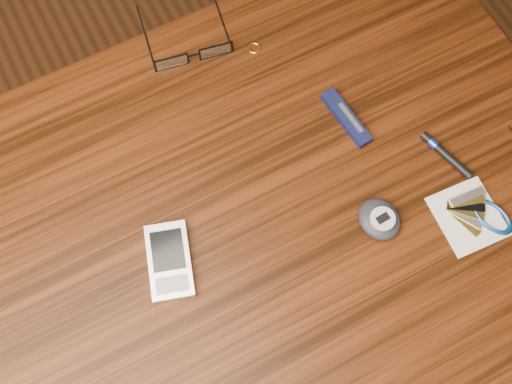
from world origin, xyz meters
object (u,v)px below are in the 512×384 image
Objects in this scene: desk at (239,257)px; eyeglasses at (193,53)px; notepad_keys at (479,215)px; pocket_knife at (346,118)px; pedometer at (380,219)px; pda_phone at (169,261)px.

eyeglasses reaches higher than desk.
pocket_knife is (-0.08, 0.21, 0.00)m from notepad_keys.
eyeglasses is 2.22× the size of pedometer.
pedometer reaches higher than pocket_knife.
pedometer is 0.14m from notepad_keys.
desk is 0.14m from pda_phone.
pocket_knife is at bearing 13.45° from pda_phone.
pedometer reaches higher than pda_phone.
pocket_knife is at bearing -52.74° from eyeglasses.
desk is 0.26m from pocket_knife.
pocket_knife is (0.31, 0.07, -0.00)m from pda_phone.
pedometer reaches higher than notepad_keys.
eyeglasses is 0.24m from pocket_knife.
pedometer is 0.16m from pocket_knife.
pda_phone reaches higher than pocket_knife.
pedometer reaches higher than desk.
pda_phone reaches higher than desk.
desk is at bearing -5.88° from pda_phone.
eyeglasses is at bearing 58.96° from pda_phone.
pocket_knife is at bearing 75.64° from pedometer.
eyeglasses is 0.36m from pedometer.
desk is 10.24× the size of pocket_knife.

